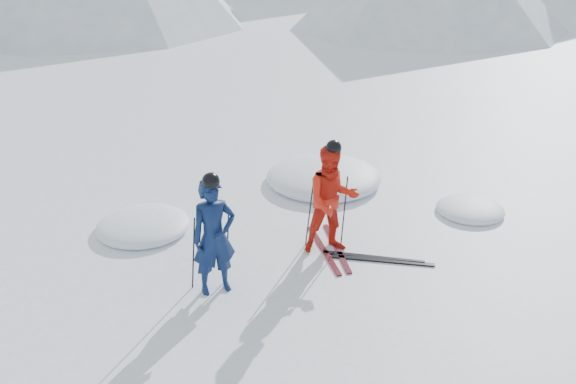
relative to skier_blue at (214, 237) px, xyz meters
name	(u,v)px	position (x,y,z in m)	size (l,w,h in m)	color
ground	(396,247)	(3.23, 0.31, -0.92)	(160.00, 160.00, 0.00)	white
skier_blue	(214,237)	(0.00, 0.00, 0.00)	(0.67, 0.44, 1.84)	#0B1B44
skier_red	(332,200)	(2.12, 0.60, 0.02)	(0.92, 0.72, 1.89)	red
pole_blue_left	(193,253)	(-0.30, 0.15, -0.31)	(0.02, 0.02, 1.23)	black
pole_blue_right	(228,245)	(0.25, 0.25, -0.31)	(0.02, 0.02, 1.23)	black
pole_red_left	(310,213)	(1.82, 0.85, -0.29)	(0.02, 0.02, 1.26)	black
pole_red_right	(344,211)	(2.42, 0.75, -0.29)	(0.02, 0.02, 1.26)	black
ski_worn_left	(324,250)	(2.00, 0.60, -0.91)	(0.09, 1.70, 0.03)	black
ski_worn_right	(337,248)	(2.24, 0.60, -0.91)	(0.09, 1.70, 0.03)	black
ski_loose_a	(373,257)	(2.70, 0.10, -0.91)	(0.09, 1.70, 0.03)	black
ski_loose_b	(383,261)	(2.80, -0.05, -0.91)	(0.09, 1.70, 0.03)	black
snow_lumps	(325,198)	(2.79, 2.57, -0.92)	(9.38, 6.49, 0.54)	white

